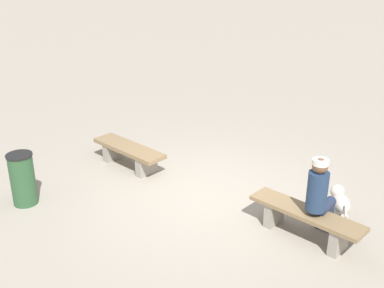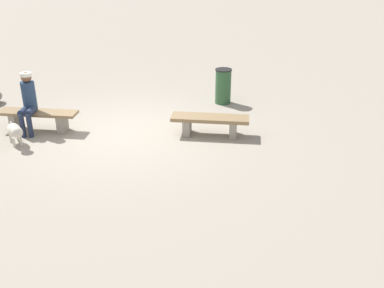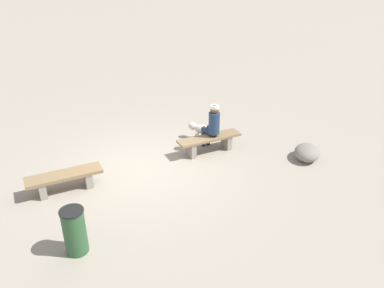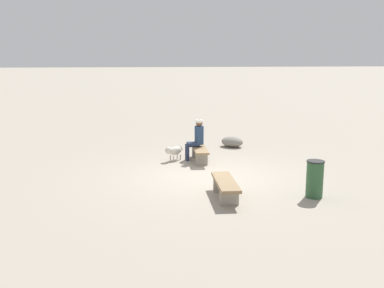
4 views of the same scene
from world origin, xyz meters
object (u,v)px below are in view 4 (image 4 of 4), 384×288
(seated_person, at_px, (196,137))
(dog, at_px, (174,151))
(bench_right, at_px, (200,151))
(boulder, at_px, (232,142))
(bench_left, at_px, (225,186))
(trash_bin, at_px, (315,179))

(seated_person, distance_m, dog, 0.84)
(bench_right, xyz_separation_m, seated_person, (0.13, 0.09, 0.44))
(bench_right, bearing_deg, boulder, -34.81)
(seated_person, xyz_separation_m, boulder, (1.92, -1.57, -0.56))
(bench_left, height_order, dog, dog)
(bench_left, bearing_deg, dog, 14.50)
(bench_right, distance_m, dog, 0.82)
(trash_bin, bearing_deg, bench_right, 29.35)
(trash_bin, distance_m, boulder, 6.06)
(seated_person, bearing_deg, bench_left, 179.49)
(boulder, bearing_deg, bench_left, 166.81)
(bench_left, xyz_separation_m, trash_bin, (-0.20, -2.11, 0.16))
(bench_left, height_order, bench_right, bench_right)
(dog, relative_size, boulder, 0.73)
(bench_left, bearing_deg, seated_person, 4.07)
(bench_left, relative_size, trash_bin, 1.86)
(bench_right, bearing_deg, dog, 81.24)
(trash_bin, bearing_deg, dog, 36.56)
(bench_right, bearing_deg, bench_left, -177.12)
(dog, xyz_separation_m, trash_bin, (-4.10, -3.04, 0.13))
(bench_right, distance_m, seated_person, 0.46)
(bench_left, relative_size, seated_person, 1.26)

